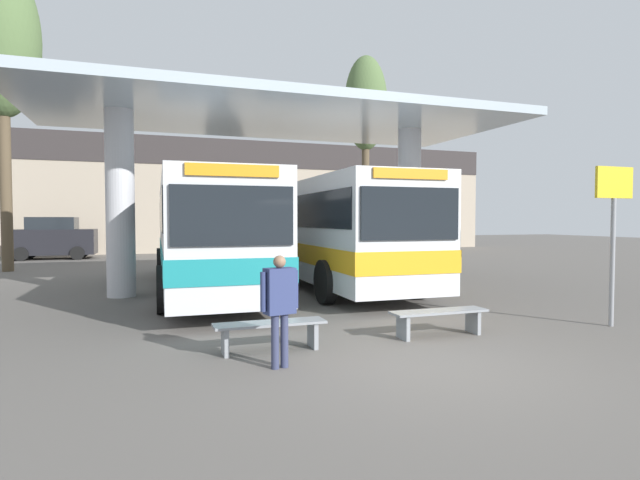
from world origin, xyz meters
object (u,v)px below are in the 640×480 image
Objects in this scene: info_sign_platform at (613,213)px; poplar_tree_behind_right at (2,43)px; transit_bus_left_bay at (204,230)px; parked_car_street at (53,239)px; transit_bus_center_bay at (332,229)px; waiting_bench_mid_platform at (439,317)px; waiting_bench_near_pillar at (270,329)px; poplar_tree_behind_left at (366,107)px; pedestrian_waiting at (280,299)px.

poplar_tree_behind_right is at bearing 131.15° from info_sign_platform.
parked_car_street is (-6.22, 14.18, -0.67)m from transit_bus_left_bay.
poplar_tree_behind_right is at bearing -47.41° from transit_bus_left_bay.
transit_bus_center_bay reaches higher than waiting_bench_mid_platform.
waiting_bench_mid_platform is (-0.57, -6.91, -1.44)m from transit_bus_center_bay.
waiting_bench_near_pillar is 18.90m from poplar_tree_behind_right.
waiting_bench_mid_platform is at bearing 114.58° from transit_bus_left_bay.
poplar_tree_behind_left is at bearing 60.69° from waiting_bench_near_pillar.
transit_bus_left_bay reaches higher than parked_car_street.
transit_bus_left_bay is 2.89× the size of parked_car_street.
pedestrian_waiting is 0.15× the size of poplar_tree_behind_left.
pedestrian_waiting reaches higher than waiting_bench_mid_platform.
parked_car_street is (-13.06, 22.06, -1.11)m from info_sign_platform.
pedestrian_waiting is (-3.14, -0.91, 0.61)m from waiting_bench_mid_platform.
transit_bus_left_bay reaches higher than waiting_bench_near_pillar.
info_sign_platform is at bearing -3.29° from waiting_bench_near_pillar.
waiting_bench_mid_platform is 17.93m from poplar_tree_behind_left.
waiting_bench_mid_platform is at bearing -0.00° from waiting_bench_near_pillar.
poplar_tree_behind_right reaches higher than transit_bus_center_bay.
poplar_tree_behind_left is at bearing 70.06° from waiting_bench_mid_platform.
transit_bus_center_bay is 8.69m from pedestrian_waiting.
waiting_bench_near_pillar is 3.06m from waiting_bench_mid_platform.
transit_bus_center_bay is at bearing 112.61° from info_sign_platform.
transit_bus_left_bay is at bearing -7.80° from transit_bus_center_bay.
transit_bus_center_bay is 1.00× the size of poplar_tree_behind_left.
waiting_bench_near_pillar is at bearing 92.61° from transit_bus_left_bay.
poplar_tree_behind_left is (8.64, 15.38, 7.34)m from waiting_bench_near_pillar.
transit_bus_left_bay is 7.69× the size of pedestrian_waiting.
transit_bus_center_bay is at bearing 172.38° from transit_bus_left_bay.
info_sign_platform is 21.87m from poplar_tree_behind_right.
waiting_bench_mid_platform is at bearing -56.58° from poplar_tree_behind_right.
transit_bus_center_bay is 3.32× the size of info_sign_platform.
poplar_tree_behind_right reaches higher than poplar_tree_behind_left.
info_sign_platform is at bearing -6.06° from waiting_bench_mid_platform.
poplar_tree_behind_right is (-7.02, 15.27, 8.63)m from waiting_bench_near_pillar.
poplar_tree_behind_right is 2.91× the size of parked_car_street.
poplar_tree_behind_left reaches higher than parked_car_street.
pedestrian_waiting is 23.45m from parked_car_street.
pedestrian_waiting is 0.13× the size of poplar_tree_behind_right.
waiting_bench_near_pillar is 6.92m from info_sign_platform.
poplar_tree_behind_left is (8.82, 7.88, 5.94)m from transit_bus_left_bay.
poplar_tree_behind_left is (1.98, 15.76, 5.50)m from info_sign_platform.
poplar_tree_behind_right is at bearing 114.69° from waiting_bench_near_pillar.
poplar_tree_behind_left is (5.58, 15.38, 7.33)m from waiting_bench_mid_platform.
transit_bus_center_bay reaches higher than waiting_bench_near_pillar.
transit_bus_left_bay is 10.44m from info_sign_platform.
poplar_tree_behind_left reaches higher than waiting_bench_mid_platform.
poplar_tree_behind_left is 17.59m from parked_car_street.
transit_bus_center_bay is 17.87m from parked_car_street.
waiting_bench_mid_platform is at bearing 173.94° from info_sign_platform.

